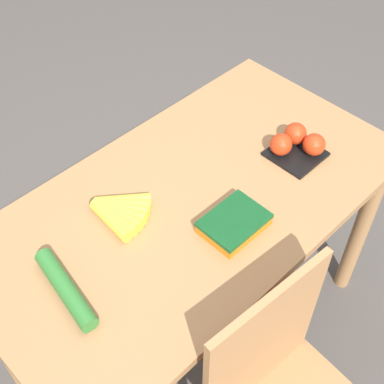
% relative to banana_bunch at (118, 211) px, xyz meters
% --- Properties ---
extents(ground_plane, '(12.00, 12.00, 0.00)m').
position_rel_banana_bunch_xyz_m(ground_plane, '(-0.19, 0.10, -0.79)').
color(ground_plane, '#4C4742').
extents(dining_table, '(1.32, 0.71, 0.77)m').
position_rel_banana_bunch_xyz_m(dining_table, '(-0.19, 0.10, -0.14)').
color(dining_table, '#9E7044').
rests_on(dining_table, ground_plane).
extents(banana_bunch, '(0.17, 0.18, 0.04)m').
position_rel_banana_bunch_xyz_m(banana_bunch, '(0.00, 0.00, 0.00)').
color(banana_bunch, brown).
rests_on(banana_bunch, dining_table).
extents(tomato_pack, '(0.15, 0.15, 0.08)m').
position_rel_banana_bunch_xyz_m(tomato_pack, '(-0.56, 0.19, 0.02)').
color(tomato_pack, black).
rests_on(tomato_pack, dining_table).
extents(carrot_bag, '(0.18, 0.13, 0.04)m').
position_rel_banana_bunch_xyz_m(carrot_bag, '(-0.20, 0.26, 0.00)').
color(carrot_bag, orange).
rests_on(carrot_bag, dining_table).
extents(cucumber_near, '(0.08, 0.26, 0.05)m').
position_rel_banana_bunch_xyz_m(cucumber_near, '(0.26, 0.11, 0.00)').
color(cucumber_near, '#2D702D').
rests_on(cucumber_near, dining_table).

